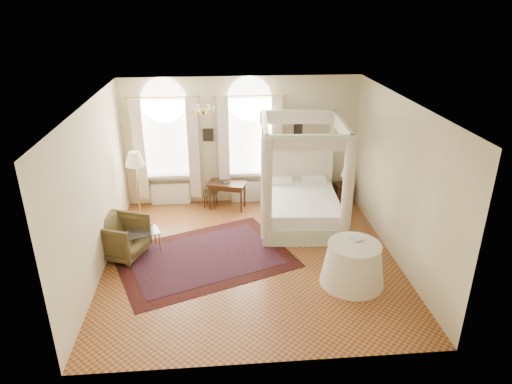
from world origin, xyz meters
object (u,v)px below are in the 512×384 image
writing_desk (227,187)px  side_table (353,264)px  nightstand (342,194)px  coffee_table (143,234)px  canopy_bed (301,202)px  armchair (121,237)px  floor_lamp (135,163)px  stool (210,194)px

writing_desk → side_table: 4.24m
nightstand → side_table: (-0.74, -3.56, 0.12)m
coffee_table → nightstand: bearing=22.3°
canopy_bed → nightstand: 1.68m
armchair → coffee_table: armchair is taller
floor_lamp → side_table: 5.47m
canopy_bed → side_table: (0.57, -2.53, -0.17)m
nightstand → side_table: side_table is taller
armchair → floor_lamp: bearing=16.9°
armchair → floor_lamp: 1.96m
nightstand → armchair: (-5.31, -2.16, 0.14)m
writing_desk → floor_lamp: bearing=-165.8°
writing_desk → stool: (-0.43, 0.15, -0.27)m
side_table → writing_desk: bearing=122.7°
armchair → coffee_table: (0.42, 0.16, -0.02)m
canopy_bed → coffee_table: size_ratio=3.19×
armchair → stool: bearing=-16.8°
coffee_table → stool: bearing=56.6°
canopy_bed → nightstand: bearing=38.3°
stool → coffee_table: 2.58m
floor_lamp → side_table: bearing=-34.3°
writing_desk → floor_lamp: (-2.14, -0.54, 0.91)m
canopy_bed → coffee_table: bearing=-164.8°
writing_desk → canopy_bed: bearing=-30.9°
armchair → coffee_table: size_ratio=1.19×
stool → side_table: 4.60m
nightstand → floor_lamp: 5.34m
canopy_bed → side_table: size_ratio=2.07×
armchair → writing_desk: bearing=-24.7°
nightstand → armchair: armchair is taller
floor_lamp → coffee_table: bearing=-79.0°
side_table → coffee_table: bearing=159.4°
floor_lamp → nightstand: bearing=5.9°
canopy_bed → stool: (-2.16, 1.18, -0.24)m
stool → armchair: bearing=-128.6°
writing_desk → armchair: armchair is taller
nightstand → side_table: 3.64m
writing_desk → stool: bearing=161.1°
writing_desk → stool: writing_desk is taller
stool → coffee_table: bearing=-123.4°
nightstand → coffee_table: (-4.88, -2.00, 0.12)m
stool → floor_lamp: floor_lamp is taller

